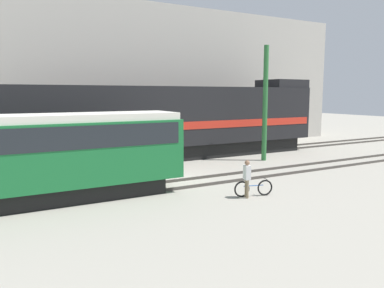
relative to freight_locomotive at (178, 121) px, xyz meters
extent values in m
plane|color=#9E998C|center=(-3.32, -5.36, -2.52)|extent=(120.00, 120.00, 0.00)
cube|color=#47423D|center=(-3.32, -7.53, -2.45)|extent=(60.00, 0.07, 0.14)
cube|color=#47423D|center=(-3.32, -6.09, -2.45)|extent=(60.00, 0.07, 0.14)
cube|color=#47423D|center=(-3.32, -0.72, -2.45)|extent=(60.00, 0.07, 0.14)
cube|color=#47423D|center=(-3.32, 0.72, -2.45)|extent=(60.00, 0.07, 0.14)
cube|color=#B7B2A8|center=(-3.32, 7.90, 3.13)|extent=(44.77, 6.00, 11.32)
cube|color=black|center=(-0.14, 0.00, -2.02)|extent=(19.66, 2.55, 1.00)
cube|color=black|center=(-0.14, 0.00, 0.38)|extent=(21.37, 3.00, 3.82)
cube|color=red|center=(-0.14, 0.00, -0.19)|extent=(20.95, 3.04, 0.50)
cube|color=black|center=(9.04, 0.00, 2.59)|extent=(3.00, 2.85, 0.60)
cube|color=black|center=(-10.11, -6.81, -2.17)|extent=(11.12, 2.00, 0.70)
cube|color=#196B33|center=(-10.11, -6.81, -0.55)|extent=(12.64, 2.50, 2.54)
cube|color=#1E2328|center=(-10.11, -6.81, 0.17)|extent=(12.14, 2.54, 0.90)
cube|color=silver|center=(-10.11, -6.81, 0.87)|extent=(12.39, 2.38, 0.30)
torus|color=black|center=(-0.96, -10.19, -2.18)|extent=(0.68, 0.25, 0.69)
torus|color=black|center=(-1.98, -9.91, -2.18)|extent=(0.68, 0.25, 0.69)
cylinder|color=#1E4C99|center=(-1.47, -10.05, -2.06)|extent=(0.88, 0.27, 0.04)
cylinder|color=#1E4C99|center=(-1.83, -9.95, -2.02)|extent=(0.03, 0.03, 0.31)
cylinder|color=#262626|center=(-0.96, -10.19, -1.78)|extent=(0.14, 0.43, 0.02)
cylinder|color=#8C7A5B|center=(-1.84, -10.02, -2.13)|extent=(0.11, 0.11, 0.78)
cylinder|color=#8C7A5B|center=(-1.88, -10.17, -2.13)|extent=(0.11, 0.11, 0.78)
cube|color=white|center=(-1.86, -10.09, -1.44)|extent=(0.31, 0.40, 0.60)
sphere|color=#8C664C|center=(-1.86, -10.09, -1.03)|extent=(0.21, 0.21, 0.21)
cylinder|color=#2D7238|center=(4.60, -3.41, 1.18)|extent=(0.31, 0.31, 7.41)
camera|label=1|loc=(-11.27, -22.39, 1.81)|focal=35.00mm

